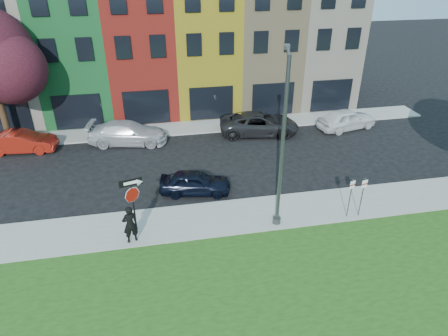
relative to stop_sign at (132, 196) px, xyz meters
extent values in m
plane|color=black|center=(5.86, -2.52, -2.26)|extent=(120.00, 120.00, 0.00)
cube|color=gray|center=(7.86, 0.48, -2.20)|extent=(40.00, 3.00, 0.12)
cube|color=gray|center=(2.86, 12.48, -2.20)|extent=(40.00, 2.40, 0.12)
cube|color=beige|center=(-9.14, 18.68, 2.74)|extent=(5.00, 10.00, 10.00)
cube|color=#268C3E|center=(-4.14, 18.68, 2.74)|extent=(5.00, 10.00, 10.00)
cube|color=red|center=(0.86, 18.68, 2.74)|extent=(5.00, 10.00, 10.00)
cube|color=yellow|center=(5.86, 18.68, 2.74)|extent=(5.00, 10.00, 10.00)
cube|color=#958360|center=(10.86, 18.68, 2.74)|extent=(5.00, 10.00, 10.00)
cube|color=beige|center=(15.86, 18.68, 2.74)|extent=(5.00, 10.00, 10.00)
cube|color=black|center=(3.36, 13.62, -0.76)|extent=(30.00, 0.12, 2.60)
cylinder|color=black|center=(0.00, 0.02, -0.68)|extent=(0.08, 0.08, 2.92)
cylinder|color=silver|center=(0.00, 0.00, 0.05)|extent=(0.76, 0.22, 0.77)
cylinder|color=maroon|center=(0.00, -0.03, 0.05)|extent=(0.72, 0.20, 0.73)
cube|color=black|center=(0.00, 0.00, 0.69)|extent=(1.03, 0.29, 0.34)
cube|color=silver|center=(0.00, -0.03, 0.69)|extent=(0.65, 0.18, 0.14)
imported|color=black|center=(-0.23, -0.55, -1.18)|extent=(1.00, 0.92, 1.91)
imported|color=black|center=(3.22, 3.27, -1.59)|extent=(2.99, 4.48, 1.33)
imported|color=maroon|center=(-7.53, 10.64, -1.53)|extent=(2.30, 4.67, 1.45)
imported|color=silver|center=(-0.56, 10.65, -1.47)|extent=(3.98, 6.14, 1.57)
imported|color=black|center=(8.90, 10.52, -1.45)|extent=(4.30, 6.53, 1.61)
imported|color=white|center=(15.66, 10.17, -1.48)|extent=(3.83, 5.37, 1.56)
cylinder|color=#484A4D|center=(6.81, -0.47, 2.01)|extent=(0.18, 0.18, 8.29)
cylinder|color=#484A4D|center=(6.81, -0.47, -1.99)|extent=(0.40, 0.40, 0.30)
cylinder|color=#484A4D|center=(7.10, 0.49, 6.05)|extent=(0.68, 1.95, 0.12)
cube|color=#484A4D|center=(7.41, 1.54, 6.00)|extent=(0.40, 0.60, 0.16)
cylinder|color=#484A4D|center=(10.49, -0.62, -1.04)|extent=(0.05, 0.05, 2.20)
cube|color=silver|center=(10.49, -0.65, -0.24)|extent=(0.31, 0.12, 0.42)
cube|color=maroon|center=(10.49, -0.67, -0.24)|extent=(0.31, 0.11, 0.06)
cylinder|color=#484A4D|center=(11.14, -0.62, -1.05)|extent=(0.05, 0.05, 2.17)
cube|color=silver|center=(11.14, -0.65, -0.27)|extent=(0.32, 0.08, 0.42)
cube|color=maroon|center=(11.14, -0.67, -0.27)|extent=(0.32, 0.07, 0.06)
cylinder|color=black|center=(-8.87, 12.50, -0.17)|extent=(0.44, 0.44, 3.93)
sphere|color=black|center=(-7.37, 11.60, 3.14)|extent=(4.49, 4.49, 4.49)
camera|label=1|loc=(1.21, -15.76, 9.83)|focal=32.00mm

